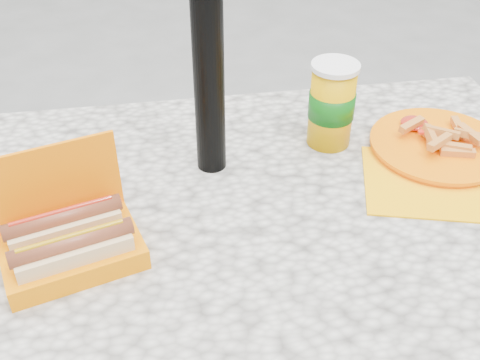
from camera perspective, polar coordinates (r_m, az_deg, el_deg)
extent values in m
cube|color=beige|center=(0.95, -1.44, -5.38)|extent=(1.20, 0.80, 0.05)
cylinder|color=black|center=(1.54, 16.04, -5.99)|extent=(0.07, 0.07, 0.70)
cube|color=orange|center=(0.89, -15.60, -6.63)|extent=(0.22, 0.17, 0.03)
cube|color=orange|center=(0.89, -17.31, -0.33)|extent=(0.19, 0.06, 0.12)
cube|color=#D1B778|center=(0.86, -15.39, -6.90)|extent=(0.16, 0.09, 0.04)
cylinder|color=brown|center=(0.84, -15.65, -5.73)|extent=(0.17, 0.07, 0.02)
cylinder|color=#AE7B05|center=(0.83, -15.78, -5.15)|extent=(0.14, 0.05, 0.01)
cube|color=#D1B778|center=(0.90, -16.20, -4.57)|extent=(0.16, 0.09, 0.04)
cylinder|color=brown|center=(0.89, -16.46, -3.41)|extent=(0.17, 0.07, 0.02)
cylinder|color=#AE2011|center=(0.88, -16.59, -2.84)|extent=(0.14, 0.05, 0.01)
cube|color=#FFAC04|center=(1.05, 16.86, -0.21)|extent=(0.24, 0.24, 0.00)
cylinder|color=orange|center=(1.14, 18.28, 3.10)|extent=(0.23, 0.23, 0.01)
cylinder|color=orange|center=(1.14, 18.32, 3.28)|extent=(0.24, 0.24, 0.01)
cube|color=#C37924|center=(1.10, 18.41, 3.44)|extent=(0.06, 0.04, 0.01)
cube|color=#C37924|center=(1.15, 19.02, 4.06)|extent=(0.06, 0.02, 0.01)
cube|color=#C37924|center=(1.13, 17.60, 3.88)|extent=(0.03, 0.06, 0.01)
cube|color=#C37924|center=(1.17, 19.98, 4.76)|extent=(0.02, 0.06, 0.01)
cube|color=#C37924|center=(1.11, 19.63, 2.97)|extent=(0.06, 0.04, 0.01)
cube|color=#C37924|center=(1.14, 21.04, 4.02)|extent=(0.06, 0.04, 0.02)
cube|color=#C37924|center=(1.13, 18.67, 4.30)|extent=(0.06, 0.05, 0.01)
cube|color=#C37924|center=(1.11, 17.62, 4.07)|extent=(0.02, 0.06, 0.02)
cube|color=#C37924|center=(1.13, 17.82, 3.80)|extent=(0.03, 0.06, 0.01)
cube|color=#C37924|center=(1.14, 21.03, 4.08)|extent=(0.03, 0.06, 0.01)
cube|color=#C37924|center=(1.14, 15.96, 5.05)|extent=(0.06, 0.04, 0.01)
cube|color=#C37924|center=(1.11, 19.94, 2.48)|extent=(0.06, 0.03, 0.01)
ellipsoid|color=#AE2011|center=(1.17, 16.21, 5.21)|extent=(0.05, 0.05, 0.02)
cube|color=red|center=(1.14, 18.99, 4.30)|extent=(0.10, 0.03, 0.00)
cylinder|color=#E19F00|center=(1.09, 8.66, 6.89)|extent=(0.08, 0.08, 0.15)
cylinder|color=#0A550D|center=(1.08, 8.68, 7.09)|extent=(0.08, 0.08, 0.05)
cylinder|color=white|center=(1.05, 9.06, 10.60)|extent=(0.08, 0.08, 0.01)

